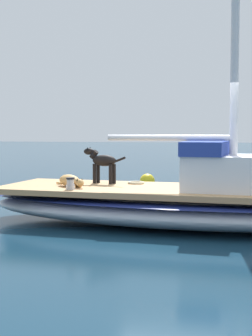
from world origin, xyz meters
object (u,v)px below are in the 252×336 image
(sailboat_main, at_px, (181,207))
(dog_black, at_px, (102,162))
(deck_winch, at_px, (70,184))
(mooring_buoy, at_px, (147,181))
(dog_tan, at_px, (70,181))
(coiled_rope, at_px, (136,183))

(sailboat_main, height_order, dog_black, dog_black)
(deck_winch, relative_size, mooring_buoy, 0.48)
(sailboat_main, relative_size, deck_winch, 35.50)
(dog_black, distance_m, deck_winch, 1.21)
(dog_tan, bearing_deg, deck_winch, 16.86)
(dog_tan, xyz_separation_m, dog_black, (-0.70, 0.43, 0.32))
(sailboat_main, xyz_separation_m, coiled_rope, (-0.66, -0.93, 0.35))
(sailboat_main, height_order, deck_winch, deck_winch)
(dog_black, xyz_separation_m, deck_winch, (1.13, -0.30, -0.32))
(coiled_rope, relative_size, mooring_buoy, 0.74)
(sailboat_main, xyz_separation_m, dog_tan, (0.10, -2.02, 0.43))
(deck_winch, bearing_deg, sailboat_main, 105.63)
(sailboat_main, relative_size, coiled_rope, 23.01)
(sailboat_main, distance_m, dog_tan, 2.06)
(deck_winch, bearing_deg, dog_tan, -163.14)
(sailboat_main, bearing_deg, deck_winch, -74.37)
(dog_tan, bearing_deg, mooring_buoy, 174.39)
(coiled_rope, bearing_deg, sailboat_main, 54.57)
(dog_tan, relative_size, deck_winch, 3.55)
(dog_black, distance_m, mooring_buoy, 5.05)
(dog_tan, distance_m, mooring_buoy, 5.72)
(sailboat_main, distance_m, dog_black, 1.85)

